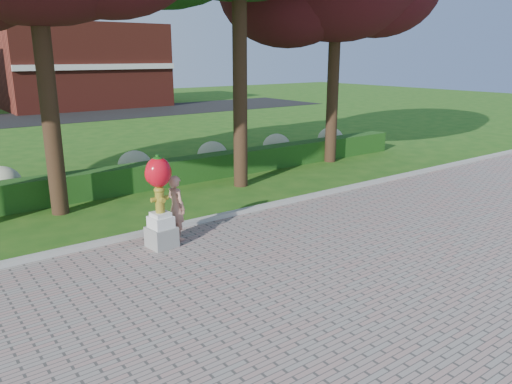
% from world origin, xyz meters
% --- Properties ---
extents(ground, '(100.00, 100.00, 0.00)m').
position_xyz_m(ground, '(0.00, 0.00, 0.00)').
color(ground, '#205314').
rests_on(ground, ground).
extents(walkway, '(40.00, 14.00, 0.04)m').
position_xyz_m(walkway, '(0.00, -4.00, 0.02)').
color(walkway, gray).
rests_on(walkway, ground).
extents(curb, '(40.00, 0.18, 0.15)m').
position_xyz_m(curb, '(0.00, 3.00, 0.07)').
color(curb, '#ADADA5').
rests_on(curb, ground).
extents(lawn_hedge, '(24.00, 0.70, 0.80)m').
position_xyz_m(lawn_hedge, '(0.00, 7.00, 0.40)').
color(lawn_hedge, '#204614').
rests_on(lawn_hedge, ground).
extents(hydrangea_row, '(20.10, 1.10, 0.99)m').
position_xyz_m(hydrangea_row, '(0.57, 8.00, 0.55)').
color(hydrangea_row, '#ABB086').
rests_on(hydrangea_row, ground).
extents(building_right, '(12.00, 8.00, 6.40)m').
position_xyz_m(building_right, '(8.00, 34.00, 3.20)').
color(building_right, maroon).
rests_on(building_right, ground).
extents(hydrant_sculpture, '(0.60, 0.60, 2.03)m').
position_xyz_m(hydrant_sculpture, '(-0.96, 2.12, 1.12)').
color(hydrant_sculpture, gray).
rests_on(hydrant_sculpture, walkway).
extents(woman, '(0.41, 0.57, 1.47)m').
position_xyz_m(woman, '(-0.47, 2.34, 0.78)').
color(woman, tan).
rests_on(woman, walkway).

